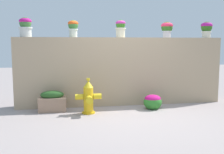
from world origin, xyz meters
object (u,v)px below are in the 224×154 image
object	(u,v)px
potted_plant_3	(167,28)
flower_bush_left	(153,101)
potted_plant_1	(73,27)
planter_box	(52,102)
potted_plant_4	(207,28)
potted_plant_0	(25,26)
potted_plant_2	(121,27)
fire_hydrant	(88,98)

from	to	relation	value
potted_plant_3	flower_bush_left	xyz separation A→B (m)	(-0.55, -0.64, -1.67)
potted_plant_1	planter_box	world-z (taller)	potted_plant_1
potted_plant_1	potted_plant_3	xyz separation A→B (m)	(2.27, 0.02, -0.00)
potted_plant_4	flower_bush_left	xyz separation A→B (m)	(-1.58, -0.63, -1.67)
flower_bush_left	planter_box	xyz separation A→B (m)	(-2.21, 0.14, 0.04)
potted_plant_0	potted_plant_2	bearing A→B (deg)	1.58
potted_plant_0	planter_box	distance (m)	1.79
potted_plant_0	potted_plant_4	distance (m)	4.36
potted_plant_3	potted_plant_4	xyz separation A→B (m)	(1.04, -0.02, 0.01)
potted_plant_1	planter_box	xyz separation A→B (m)	(-0.49, -0.48, -1.63)
potted_plant_1	potted_plant_2	distance (m)	1.12
potted_plant_0	planter_box	xyz separation A→B (m)	(0.56, -0.46, -1.64)
flower_bush_left	planter_box	bearing A→B (deg)	176.29
potted_plant_2	potted_plant_3	size ratio (longest dim) A/B	1.08
potted_plant_2	potted_plant_4	world-z (taller)	potted_plant_2
flower_bush_left	planter_box	world-z (taller)	planter_box
potted_plant_4	potted_plant_1	bearing A→B (deg)	-179.90
flower_bush_left	fire_hydrant	bearing A→B (deg)	-174.23
flower_bush_left	potted_plant_2	bearing A→B (deg)	132.61
potted_plant_3	planter_box	xyz separation A→B (m)	(-2.76, -0.50, -1.63)
potted_plant_4	potted_plant_3	bearing A→B (deg)	179.11
potted_plant_1	potted_plant_2	world-z (taller)	potted_plant_2
potted_plant_2	potted_plant_0	bearing A→B (deg)	-178.42
potted_plant_1	flower_bush_left	size ratio (longest dim) A/B	0.95
flower_bush_left	potted_plant_3	bearing A→B (deg)	49.69
potted_plant_1	planter_box	distance (m)	1.77
potted_plant_2	potted_plant_3	xyz separation A→B (m)	(1.15, -0.02, -0.01)
potted_plant_0	potted_plant_4	world-z (taller)	potted_plant_0
fire_hydrant	flower_bush_left	xyz separation A→B (m)	(1.46, 0.15, -0.16)
potted_plant_0	potted_plant_2	distance (m)	2.17
potted_plant_1	flower_bush_left	xyz separation A→B (m)	(1.72, -0.62, -1.67)
potted_plant_2	flower_bush_left	xyz separation A→B (m)	(0.61, -0.66, -1.67)
flower_bush_left	potted_plant_0	bearing A→B (deg)	167.79
potted_plant_1	fire_hydrant	distance (m)	1.72
potted_plant_2	planter_box	xyz separation A→B (m)	(-1.61, -0.52, -1.63)
potted_plant_0	potted_plant_2	size ratio (longest dim) A/B	1.05
potted_plant_1	potted_plant_4	distance (m)	3.31
potted_plant_4	potted_plant_0	bearing A→B (deg)	-179.65
potted_plant_4	flower_bush_left	size ratio (longest dim) A/B	0.97
potted_plant_0	potted_plant_2	world-z (taller)	potted_plant_0
potted_plant_0	flower_bush_left	world-z (taller)	potted_plant_0
potted_plant_3	potted_plant_4	distance (m)	1.04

